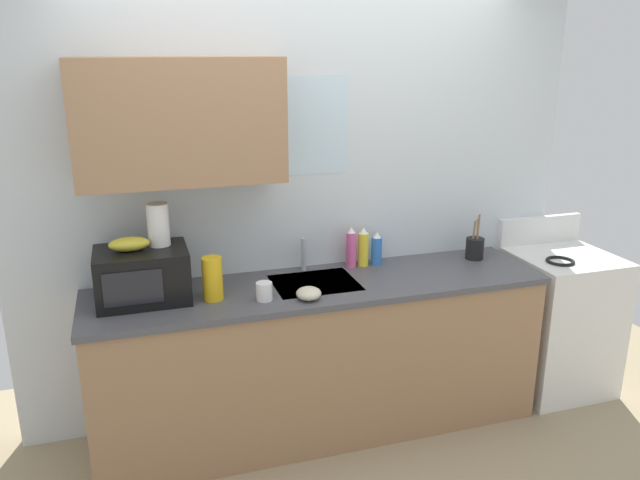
% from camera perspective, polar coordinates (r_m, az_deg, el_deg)
% --- Properties ---
extents(kitchen_wall_assembly, '(3.31, 0.42, 2.50)m').
position_cam_1_polar(kitchen_wall_assembly, '(3.56, -3.58, 4.43)').
color(kitchen_wall_assembly, silver).
rests_on(kitchen_wall_assembly, ground).
extents(counter_unit, '(2.54, 0.63, 0.90)m').
position_cam_1_polar(counter_unit, '(3.63, -0.01, -10.51)').
color(counter_unit, '#9E7551').
rests_on(counter_unit, ground).
extents(sink_faucet, '(0.03, 0.03, 0.19)m').
position_cam_1_polar(sink_faucet, '(3.62, -1.50, -1.31)').
color(sink_faucet, '#B2B5BA').
rests_on(sink_faucet, counter_unit).
extents(stove_range, '(0.60, 0.60, 1.08)m').
position_cam_1_polar(stove_range, '(4.35, 20.86, -6.85)').
color(stove_range, white).
rests_on(stove_range, ground).
extents(microwave, '(0.46, 0.35, 0.27)m').
position_cam_1_polar(microwave, '(3.30, -15.91, -3.10)').
color(microwave, black).
rests_on(microwave, counter_unit).
extents(banana_bunch, '(0.20, 0.11, 0.07)m').
position_cam_1_polar(banana_bunch, '(3.25, -17.03, -0.36)').
color(banana_bunch, gold).
rests_on(banana_bunch, microwave).
extents(paper_towel_roll, '(0.11, 0.11, 0.22)m').
position_cam_1_polar(paper_towel_roll, '(3.28, -14.55, 1.37)').
color(paper_towel_roll, white).
rests_on(paper_towel_roll, microwave).
extents(dish_soap_bottle_pink, '(0.06, 0.06, 0.25)m').
position_cam_1_polar(dish_soap_bottle_pink, '(3.67, 2.85, -0.75)').
color(dish_soap_bottle_pink, '#E55999').
rests_on(dish_soap_bottle_pink, counter_unit).
extents(dish_soap_bottle_yellow, '(0.06, 0.06, 0.24)m').
position_cam_1_polar(dish_soap_bottle_yellow, '(3.70, 3.98, -0.71)').
color(dish_soap_bottle_yellow, yellow).
rests_on(dish_soap_bottle_yellow, counter_unit).
extents(dish_soap_bottle_blue, '(0.06, 0.06, 0.20)m').
position_cam_1_polar(dish_soap_bottle_blue, '(3.73, 5.19, -0.84)').
color(dish_soap_bottle_blue, blue).
rests_on(dish_soap_bottle_blue, counter_unit).
extents(cereal_canister, '(0.10, 0.10, 0.23)m').
position_cam_1_polar(cereal_canister, '(3.24, -9.79, -3.49)').
color(cereal_canister, gold).
rests_on(cereal_canister, counter_unit).
extents(mug_white, '(0.08, 0.08, 0.09)m').
position_cam_1_polar(mug_white, '(3.22, -5.12, -4.69)').
color(mug_white, white).
rests_on(mug_white, counter_unit).
extents(utensil_crock, '(0.11, 0.11, 0.28)m').
position_cam_1_polar(utensil_crock, '(3.94, 13.95, -0.69)').
color(utensil_crock, black).
rests_on(utensil_crock, counter_unit).
extents(small_bowl, '(0.13, 0.13, 0.06)m').
position_cam_1_polar(small_bowl, '(3.22, -1.04, -4.90)').
color(small_bowl, beige).
rests_on(small_bowl, counter_unit).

